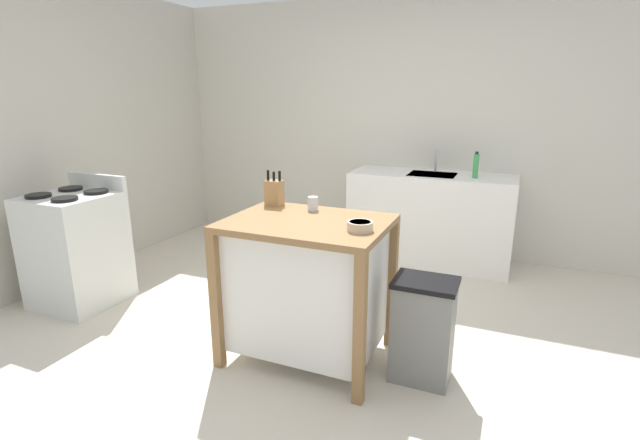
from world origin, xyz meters
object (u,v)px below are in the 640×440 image
Objects in this scene: stove at (76,249)px; bowl_ceramic_wide at (360,226)px; kitchen_island at (308,282)px; trash_bin at (423,330)px; bottle_dish_soap at (476,166)px; sink_faucet at (436,161)px; knife_block at (274,192)px; drinking_cup at (313,204)px.

bowl_ceramic_wide is at bearing -2.06° from stove.
bowl_ceramic_wide is (0.36, -0.08, 0.43)m from kitchen_island.
trash_bin is at bearing 2.58° from kitchen_island.
bowl_ceramic_wide reaches higher than kitchen_island.
trash_bin is (0.73, 0.03, -0.19)m from kitchen_island.
trash_bin is 2.59× the size of bottle_dish_soap.
sink_faucet is (0.03, 2.29, 0.06)m from bowl_ceramic_wide.
sink_faucet is at bearing 79.82° from kitchen_island.
kitchen_island is 0.57m from bowl_ceramic_wide.
stove is at bearing -179.35° from trash_bin.
knife_block is 2.08m from bottle_dish_soap.
drinking_cup is 2.04m from stove.
knife_block is (-0.37, 0.27, 0.49)m from kitchen_island.
drinking_cup reaches higher than bowl_ceramic_wide.
trash_bin is at bearing -91.93° from bottle_dish_soap.
drinking_cup is (-0.43, 0.32, 0.02)m from bowl_ceramic_wide.
stove reaches higher than kitchen_island.
knife_block reaches higher than drinking_cup.
stove is (-2.42, -2.20, -0.55)m from sink_faucet.
sink_faucet is (0.40, 2.20, 0.49)m from kitchen_island.
knife_block is 1.77m from stove.
bowl_ceramic_wide is 0.14× the size of stove.
sink_faucet is (-0.33, 2.17, 0.69)m from trash_bin.
bowl_ceramic_wide is 2.29m from sink_faucet.
stove is at bearing 179.96° from kitchen_island.
sink_faucet reaches higher than trash_bin.
bottle_dish_soap is at bearing 88.07° from trash_bin.
knife_block is at bearing 154.38° from bowl_ceramic_wide.
kitchen_island reaches higher than trash_bin.
sink_faucet is (0.46, 1.97, 0.04)m from drinking_cup.
drinking_cup is at bearing -103.17° from sink_faucet.
bottle_dish_soap reaches higher than stove.
bottle_dish_soap reaches higher than sink_faucet.
bottle_dish_soap is (0.07, 1.96, 0.69)m from trash_bin.
stove reaches higher than bowl_ceramic_wide.
bowl_ceramic_wide reaches higher than trash_bin.
knife_block is 1.08× the size of sink_faucet.
drinking_cup reaches higher than kitchen_island.
drinking_cup reaches higher than trash_bin.
stove reaches higher than trash_bin.
bottle_dish_soap is at bearing 78.33° from bowl_ceramic_wide.
bowl_ceramic_wide is 0.60× the size of bottle_dish_soap.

